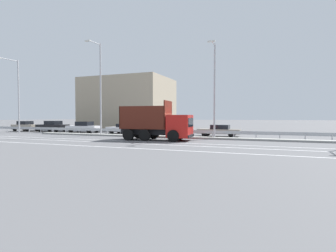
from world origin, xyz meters
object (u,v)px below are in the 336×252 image
Objects in this scene: street_lamp_1 at (100,85)px; median_road_sign at (142,126)px; street_lamp_0 at (17,93)px; parked_car_4 at (167,129)px; parked_car_0 at (26,126)px; parked_car_3 at (125,129)px; parked_car_1 at (53,126)px; street_lamp_2 at (214,87)px; parked_car_5 at (219,130)px; dump_truck at (164,127)px; parked_car_2 at (84,127)px.

median_road_sign is at bearing 1.41° from street_lamp_1.
street_lamp_0 is 20.71m from parked_car_4.
street_lamp_0 reaches higher than median_road_sign.
parked_car_0 reaches higher than parked_car_3.
parked_car_1 is at bearing 160.55° from street_lamp_1.
street_lamp_0 is 26.22m from street_lamp_2.
parked_car_5 is at bearing 92.48° from street_lamp_2.
median_road_sign is 0.48× the size of parked_car_5.
dump_truck reaches higher than parked_car_4.
street_lamp_1 reaches higher than street_lamp_0.
median_road_sign is 0.47× the size of parked_car_3.
parked_car_2 is 0.99× the size of parked_car_5.
street_lamp_1 is at bearing 118.73° from parked_car_4.
median_road_sign reaches higher than parked_car_1.
parked_car_5 is at bearing 8.28° from street_lamp_0.
parked_car_3 is at bearing 90.41° from parked_car_5.
dump_truck is 1.71× the size of parked_car_0.
street_lamp_1 is (-9.05, 2.81, 4.51)m from dump_truck.
street_lamp_1 is 2.32× the size of parked_car_1.
parked_car_5 is at bearing 16.52° from street_lamp_1.
street_lamp_1 is 1.14× the size of street_lamp_2.
parked_car_1 is at bearing 92.32° from parked_car_3.
parked_car_3 is (14.07, 3.87, -4.71)m from street_lamp_0.
parked_car_5 is (23.82, -0.00, -0.13)m from parked_car_1.
parked_car_1 is (-23.99, 3.72, -4.27)m from street_lamp_2.
street_lamp_1 is 12.56m from parked_car_1.
median_road_sign is 4.11m from parked_car_4.
street_lamp_1 is (-5.28, -0.13, 4.61)m from median_road_sign.
dump_truck is at bearing -144.22° from street_lamp_2.
parked_car_3 is 1.02× the size of parked_car_5.
dump_truck is 6.29m from street_lamp_2.
parked_car_5 is at bearing 25.81° from median_road_sign.
street_lamp_0 is (-22.15, 2.86, 4.12)m from dump_truck.
median_road_sign is at bearing 76.81° from parked_car_0.
parked_car_2 is 12.06m from parked_car_4.
parked_car_0 is (-2.97, 3.73, -4.61)m from street_lamp_0.
parked_car_4 is at bearing 89.73° from parked_car_5.
parked_car_1 is at bearing -112.85° from dump_truck.
parked_car_5 is (3.90, 6.65, -0.60)m from dump_truck.
median_road_sign is at bearing -129.40° from parked_car_3.
parked_car_0 is 22.77m from parked_car_4.
street_lamp_1 is at bearing 168.13° from parked_car_3.
median_road_sign is 7.01m from street_lamp_1.
street_lamp_2 reaches higher than parked_car_5.
street_lamp_2 is 1.98× the size of parked_car_5.
parked_car_1 is at bearing 90.81° from parked_car_5.
parked_car_0 is 0.85× the size of parked_car_5.
dump_truck is 15.85m from parked_car_2.
parked_car_3 is 11.99m from parked_car_5.
dump_truck is 1.47× the size of parked_car_2.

